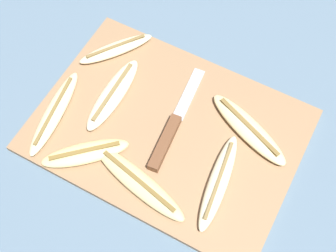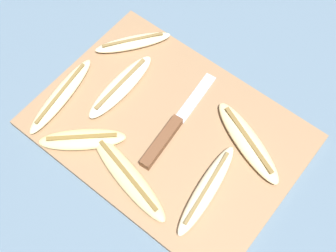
{
  "view_description": "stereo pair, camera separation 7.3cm",
  "coord_description": "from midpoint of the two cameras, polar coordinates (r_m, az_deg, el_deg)",
  "views": [
    {
      "loc": [
        0.19,
        -0.36,
        0.79
      ],
      "look_at": [
        0.0,
        0.0,
        0.02
      ],
      "focal_mm": 50.0,
      "sensor_mm": 36.0,
      "label": 1
    },
    {
      "loc": [
        0.25,
        -0.32,
        0.79
      ],
      "look_at": [
        0.0,
        0.0,
        0.02
      ],
      "focal_mm": 50.0,
      "sensor_mm": 36.0,
      "label": 2
    }
  ],
  "objects": [
    {
      "name": "banana_ripe_center",
      "position": [
        0.87,
        12.09,
        -2.11
      ],
      "size": [
        0.19,
        0.11,
        0.02
      ],
      "rotation": [
        0.0,
        0.0,
        4.32
      ],
      "color": "beige",
      "rests_on": "cutting_board"
    },
    {
      "name": "banana_pale_long",
      "position": [
        0.82,
        7.31,
        -7.88
      ],
      "size": [
        0.06,
        0.19,
        0.02
      ],
      "rotation": [
        0.0,
        0.0,
        0.13
      ],
      "color": "beige",
      "rests_on": "cutting_board"
    },
    {
      "name": "banana_bright_far",
      "position": [
        0.91,
        -3.49,
        4.68
      ],
      "size": [
        0.04,
        0.18,
        0.02
      ],
      "rotation": [
        0.0,
        0.0,
        3.15
      ],
      "color": "beige",
      "rests_on": "cutting_board"
    },
    {
      "name": "banana_soft_right",
      "position": [
        0.92,
        -10.67,
        3.53
      ],
      "size": [
        0.06,
        0.2,
        0.02
      ],
      "rotation": [
        0.0,
        0.0,
        0.15
      ],
      "color": "beige",
      "rests_on": "cutting_board"
    },
    {
      "name": "banana_spotted_left",
      "position": [
        0.83,
        -2.35,
        -6.42
      ],
      "size": [
        0.21,
        0.09,
        0.02
      ],
      "rotation": [
        0.0,
        0.0,
        1.35
      ],
      "color": "#DBC684",
      "rests_on": "cutting_board"
    },
    {
      "name": "knife",
      "position": [
        0.86,
        2.36,
        -1.21
      ],
      "size": [
        0.04,
        0.24,
        0.02
      ],
      "rotation": [
        0.0,
        0.0,
        0.1
      ],
      "color": "brown",
      "rests_on": "cutting_board"
    },
    {
      "name": "cutting_board",
      "position": [
        0.88,
        2.38,
        -0.68
      ],
      "size": [
        0.49,
        0.35,
        0.01
      ],
      "color": "#997551",
      "rests_on": "ground_plane"
    },
    {
      "name": "banana_golden_short",
      "position": [
        0.86,
        -8.01,
        -1.82
      ],
      "size": [
        0.15,
        0.14,
        0.02
      ],
      "rotation": [
        0.0,
        0.0,
        5.45
      ],
      "color": "#EDD689",
      "rests_on": "cutting_board"
    },
    {
      "name": "banana_cream_curved",
      "position": [
        0.97,
        -2.11,
        9.98
      ],
      "size": [
        0.12,
        0.15,
        0.02
      ],
      "rotation": [
        0.0,
        0.0,
        2.51
      ],
      "color": "beige",
      "rests_on": "cutting_board"
    },
    {
      "name": "ground_plane",
      "position": [
        0.89,
        2.36,
        -0.86
      ],
      "size": [
        4.0,
        4.0,
        0.0
      ],
      "primitive_type": "plane",
      "color": "slate"
    }
  ]
}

